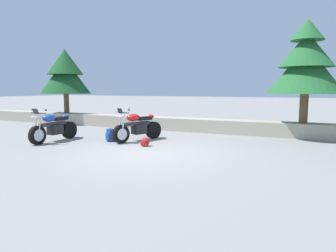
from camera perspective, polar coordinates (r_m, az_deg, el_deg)
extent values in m
plane|color=gray|center=(8.64, -3.89, -5.14)|extent=(120.00, 120.00, 0.00)
cube|color=#A89E89|center=(12.96, 6.23, 0.14)|extent=(36.00, 0.80, 0.55)
cylinder|color=black|center=(10.77, -23.24, -1.60)|extent=(0.15, 0.62, 0.62)
cylinder|color=black|center=(11.76, -17.97, -0.69)|extent=(0.19, 0.62, 0.62)
cylinder|color=silver|center=(10.77, -23.24, -1.60)|extent=(0.17, 0.39, 0.38)
cube|color=black|center=(11.27, -20.33, -0.59)|extent=(0.33, 0.49, 0.34)
cube|color=#2D2D30|center=(11.18, -20.74, 0.36)|extent=(0.16, 1.10, 0.12)
ellipsoid|color=#2347A8|center=(11.05, -21.35, 1.41)|extent=(0.35, 0.53, 0.26)
cube|color=black|center=(11.39, -19.58, 1.34)|extent=(0.27, 0.56, 0.12)
ellipsoid|color=#2347A8|center=(11.60, -18.54, 1.67)|extent=(0.22, 0.28, 0.16)
cylinder|color=#2D2D30|center=(10.74, -23.10, 2.25)|extent=(0.66, 0.05, 0.04)
sphere|color=silver|center=(10.61, -23.38, 1.43)|extent=(0.13, 0.13, 0.13)
sphere|color=silver|center=(10.72, -23.88, 1.45)|extent=(0.13, 0.13, 0.13)
cube|color=#26282D|center=(10.67, -23.52, 2.53)|extent=(0.20, 0.10, 0.18)
cylinder|color=silver|center=(11.69, -19.36, -0.54)|extent=(0.12, 0.38, 0.11)
cylinder|color=silver|center=(10.68, -22.85, 0.30)|extent=(0.05, 0.16, 0.73)
cylinder|color=silver|center=(10.82, -23.49, 0.35)|extent=(0.05, 0.16, 0.73)
sphere|color=#2D2D30|center=(10.54, -21.89, 2.78)|extent=(0.07, 0.07, 0.07)
sphere|color=#2D2D30|center=(10.99, -24.01, 2.83)|extent=(0.07, 0.07, 0.07)
cylinder|color=black|center=(10.26, -8.78, -1.51)|extent=(0.35, 0.63, 0.62)
cylinder|color=black|center=(11.15, -2.77, -0.76)|extent=(0.39, 0.64, 0.62)
cylinder|color=silver|center=(10.26, -8.78, -1.51)|extent=(0.29, 0.42, 0.38)
cube|color=black|center=(10.71, -5.45, -0.56)|extent=(0.47, 0.56, 0.34)
cube|color=#2D2D30|center=(10.62, -5.88, 0.46)|extent=(0.53, 1.08, 0.12)
ellipsoid|color=red|center=(10.51, -6.53, 1.58)|extent=(0.50, 0.61, 0.26)
cube|color=black|center=(10.81, -4.52, 1.44)|extent=(0.44, 0.62, 0.12)
ellipsoid|color=red|center=(11.00, -3.33, 1.75)|extent=(0.31, 0.34, 0.16)
cylinder|color=#2D2D30|center=(10.23, -8.50, 2.53)|extent=(0.63, 0.27, 0.04)
sphere|color=silver|center=(10.10, -8.89, 1.67)|extent=(0.13, 0.13, 0.13)
sphere|color=silver|center=(10.22, -9.35, 1.72)|extent=(0.13, 0.13, 0.13)
cube|color=#26282D|center=(10.17, -8.96, 2.83)|extent=(0.22, 0.16, 0.18)
cylinder|color=silver|center=(11.11, -4.24, -0.54)|extent=(0.24, 0.39, 0.11)
cylinder|color=silver|center=(10.17, -8.34, 0.46)|extent=(0.10, 0.17, 0.73)
cylinder|color=silver|center=(10.31, -8.93, 0.55)|extent=(0.10, 0.17, 0.73)
sphere|color=#2D2D30|center=(10.00, -7.31, 3.02)|extent=(0.07, 0.07, 0.07)
sphere|color=#2D2D30|center=(10.49, -9.29, 3.17)|extent=(0.07, 0.07, 0.07)
cube|color=navy|center=(10.69, -10.68, -1.70)|extent=(0.35, 0.31, 0.44)
cube|color=navy|center=(10.65, -11.24, -1.96)|extent=(0.23, 0.17, 0.24)
ellipsoid|color=navy|center=(10.66, -10.71, -0.58)|extent=(0.33, 0.29, 0.08)
cube|color=#10244B|center=(10.66, -9.99, -1.60)|extent=(0.06, 0.05, 0.37)
cube|color=#10244B|center=(10.81, -10.36, -1.49)|extent=(0.06, 0.05, 0.37)
sphere|color=#B21919|center=(9.69, -4.29, -2.97)|extent=(0.28, 0.28, 0.28)
ellipsoid|color=black|center=(9.62, -4.51, -2.98)|extent=(0.23, 0.06, 0.12)
cube|color=#B21919|center=(9.64, -4.50, -3.45)|extent=(0.20, 0.08, 0.08)
cylinder|color=brown|center=(16.91, -18.47, 4.64)|extent=(0.27, 0.27, 1.35)
cone|color=#194C23|center=(16.92, -18.63, 8.82)|extent=(2.54, 2.54, 1.79)
cone|color=#194C23|center=(16.96, -18.73, 11.30)|extent=(1.83, 1.83, 1.29)
cylinder|color=brown|center=(12.25, 24.07, 3.87)|extent=(0.30, 0.30, 1.45)
cone|color=#23602D|center=(12.26, 24.36, 9.58)|extent=(2.68, 2.68, 1.72)
cone|color=#23602D|center=(12.32, 24.53, 12.85)|extent=(1.93, 1.93, 1.24)
cone|color=#23602D|center=(12.42, 24.70, 16.07)|extent=(1.18, 1.18, 0.76)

